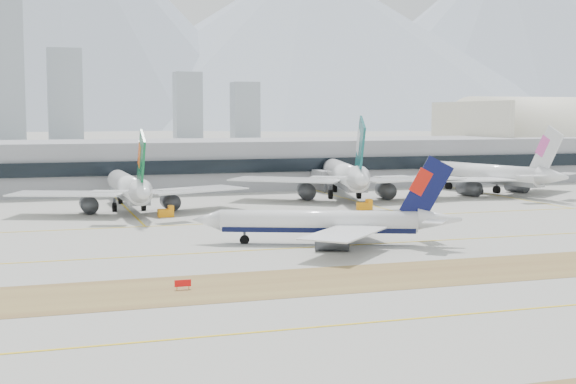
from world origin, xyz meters
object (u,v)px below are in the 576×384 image
object	(u,v)px
terminal	(196,164)
widebody_cathay	(345,177)
hangar	(566,172)
widebody_eva	(129,189)
taxiing_airliner	(328,223)
widebody_china_air	(491,175)

from	to	relation	value
terminal	widebody_cathay	bearing A→B (deg)	-55.36
terminal	hangar	size ratio (longest dim) A/B	3.08
hangar	widebody_cathay	bearing A→B (deg)	-151.31
widebody_cathay	widebody_eva	bearing A→B (deg)	112.76
taxiing_airliner	widebody_china_air	distance (m)	104.99
terminal	hangar	bearing A→B (deg)	7.43
terminal	taxiing_airliner	bearing A→B (deg)	-89.77
widebody_eva	hangar	size ratio (longest dim) A/B	0.63
widebody_eva	widebody_china_air	size ratio (longest dim) A/B	1.02
taxiing_airliner	widebody_cathay	distance (m)	77.95
widebody_cathay	widebody_china_air	distance (m)	45.57
terminal	widebody_eva	bearing A→B (deg)	-115.70
hangar	terminal	bearing A→B (deg)	-172.57
taxiing_airliner	terminal	world-z (taller)	taxiing_airliner
taxiing_airliner	widebody_china_air	bearing A→B (deg)	-115.76
widebody_cathay	terminal	distance (m)	56.84
widebody_cathay	taxiing_airliner	bearing A→B (deg)	168.75
terminal	hangar	xyz separation A→B (m)	(154.56, 20.16, -7.37)
hangar	taxiing_airliner	bearing A→B (deg)	-138.15
widebody_eva	hangar	bearing A→B (deg)	-68.06
widebody_cathay	hangar	bearing A→B (deg)	-48.44
widebody_cathay	terminal	world-z (taller)	widebody_cathay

